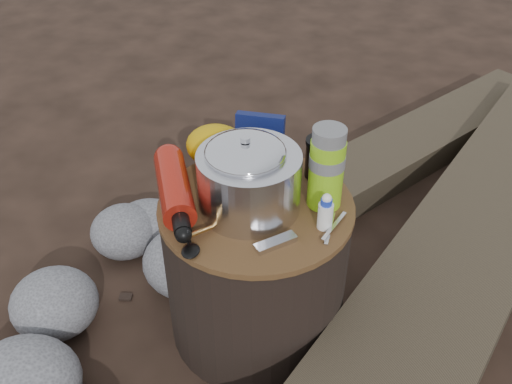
% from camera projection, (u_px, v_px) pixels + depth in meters
% --- Properties ---
extents(ground, '(60.00, 60.00, 0.00)m').
position_uv_depth(ground, '(256.00, 323.00, 1.68)').
color(ground, black).
rests_on(ground, ground).
extents(stump, '(0.48, 0.48, 0.44)m').
position_uv_depth(stump, '(256.00, 269.00, 1.55)').
color(stump, black).
rests_on(stump, ground).
extents(rock_ring, '(0.46, 0.99, 0.20)m').
position_uv_depth(rock_ring, '(115.00, 308.00, 1.60)').
color(rock_ring, slate).
rests_on(rock_ring, ground).
extents(log_main, '(1.12, 2.12, 0.18)m').
position_uv_depth(log_main, '(470.00, 246.00, 1.81)').
color(log_main, '#372E22').
rests_on(log_main, ground).
extents(log_small, '(1.04, 1.24, 0.11)m').
position_uv_depth(log_small, '(428.00, 138.00, 2.37)').
color(log_small, '#372E22').
rests_on(log_small, ground).
extents(foil_windscreen, '(0.25, 0.25, 0.15)m').
position_uv_depth(foil_windscreen, '(249.00, 182.00, 1.36)').
color(foil_windscreen, silver).
rests_on(foil_windscreen, stump).
extents(camping_pot, '(0.19, 0.19, 0.19)m').
position_uv_depth(camping_pot, '(246.00, 174.00, 1.35)').
color(camping_pot, silver).
rests_on(camping_pot, stump).
extents(fuel_bottle, '(0.21, 0.33, 0.08)m').
position_uv_depth(fuel_bottle, '(174.00, 187.00, 1.40)').
color(fuel_bottle, '#A51D11').
rests_on(fuel_bottle, stump).
extents(thermos, '(0.08, 0.08, 0.21)m').
position_uv_depth(thermos, '(327.00, 168.00, 1.35)').
color(thermos, '#88CD17').
rests_on(thermos, stump).
extents(travel_mug, '(0.07, 0.07, 0.11)m').
position_uv_depth(travel_mug, '(319.00, 158.00, 1.48)').
color(travel_mug, black).
rests_on(travel_mug, stump).
extents(stuff_sack, '(0.16, 0.13, 0.11)m').
position_uv_depth(stuff_sack, '(217.00, 146.00, 1.52)').
color(stuff_sack, '#CA9806').
rests_on(stuff_sack, stump).
extents(food_pouch, '(0.12, 0.03, 0.16)m').
position_uv_depth(food_pouch, '(260.00, 143.00, 1.48)').
color(food_pouch, '#0A1246').
rests_on(food_pouch, stump).
extents(multitool, '(0.09, 0.09, 0.01)m').
position_uv_depth(multitool, '(276.00, 243.00, 1.29)').
color(multitool, silver).
rests_on(multitool, stump).
extents(pot_grabber, '(0.05, 0.12, 0.01)m').
position_uv_depth(pot_grabber, '(330.00, 228.00, 1.33)').
color(pot_grabber, silver).
rests_on(pot_grabber, stump).
extents(spork, '(0.10, 0.16, 0.01)m').
position_uv_depth(spork, '(187.00, 230.00, 1.33)').
color(spork, black).
rests_on(spork, stump).
extents(squeeze_bottle, '(0.04, 0.04, 0.08)m').
position_uv_depth(squeeze_bottle, '(325.00, 213.00, 1.32)').
color(squeeze_bottle, white).
rests_on(squeeze_bottle, stump).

